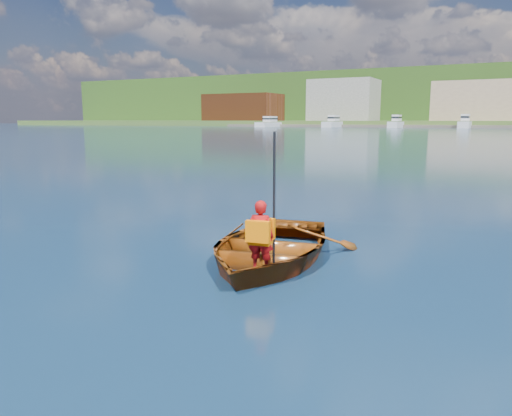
# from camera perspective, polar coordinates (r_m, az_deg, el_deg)

# --- Properties ---
(ground) EXTENTS (600.00, 600.00, 0.00)m
(ground) POSITION_cam_1_polar(r_m,az_deg,el_deg) (8.42, 2.11, -5.22)
(ground) COLOR #132441
(ground) RESTS_ON ground
(rowboat) EXTENTS (3.08, 3.94, 0.75)m
(rowboat) POSITION_cam_1_polar(r_m,az_deg,el_deg) (7.96, 1.49, -4.45)
(rowboat) COLOR maroon
(rowboat) RESTS_ON ground
(child_paddler) EXTENTS (0.40, 0.38, 1.96)m
(child_paddler) POSITION_cam_1_polar(r_m,az_deg,el_deg) (6.99, 0.55, -3.06)
(child_paddler) COLOR #A30C0E
(child_paddler) RESTS_ON ground
(shoreline) EXTENTS (400.00, 140.00, 22.00)m
(shoreline) POSITION_cam_1_polar(r_m,az_deg,el_deg) (244.14, 26.70, 10.88)
(shoreline) COLOR #3A5022
(shoreline) RESTS_ON ground
(dock) EXTENTS (160.04, 9.84, 0.80)m
(dock) POSITION_cam_1_polar(r_m,az_deg,el_deg) (155.78, 23.17, 8.55)
(dock) COLOR #61574A
(dock) RESTS_ON ground
(waterfront_buildings) EXTENTS (202.00, 16.00, 14.00)m
(waterfront_buildings) POSITION_cam_1_polar(r_m,az_deg,el_deg) (172.82, 23.75, 11.02)
(waterfront_buildings) COLOR brown
(waterfront_buildings) RESTS_ON ground
(hillside_trees) EXTENTS (315.37, 85.98, 24.03)m
(hillside_trees) POSITION_cam_1_polar(r_m,az_deg,el_deg) (245.46, 17.77, 12.93)
(hillside_trees) COLOR #382314
(hillside_trees) RESTS_ON ground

